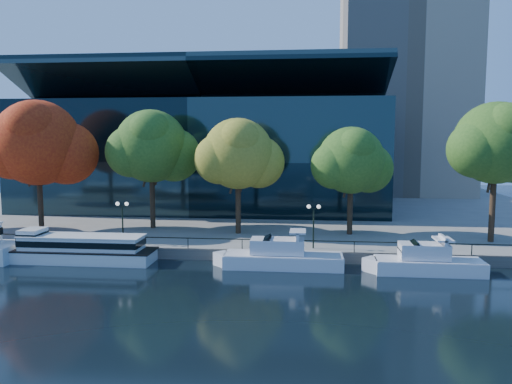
# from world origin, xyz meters

# --- Properties ---
(ground) EXTENTS (160.00, 160.00, 0.00)m
(ground) POSITION_xyz_m (0.00, 0.00, 0.00)
(ground) COLOR black
(ground) RESTS_ON ground
(promenade) EXTENTS (90.00, 67.08, 1.00)m
(promenade) POSITION_xyz_m (0.00, 36.38, 0.50)
(promenade) COLOR slate
(promenade) RESTS_ON ground
(railing) EXTENTS (88.20, 0.08, 0.99)m
(railing) POSITION_xyz_m (0.00, 3.25, 1.94)
(railing) COLOR black
(railing) RESTS_ON promenade
(convention_building) EXTENTS (50.00, 24.57, 21.43)m
(convention_building) POSITION_xyz_m (-4.00, 31.79, 8.51)
(convention_building) COLOR black
(convention_building) RESTS_ON ground
(office_tower) EXTENTS (22.50, 22.50, 65.90)m
(office_tower) POSITION_xyz_m (28.00, 55.00, 33.02)
(office_tower) COLOR tan
(office_tower) RESTS_ON ground
(tour_boat) EXTENTS (15.35, 3.42, 2.91)m
(tour_boat) POSITION_xyz_m (-10.04, 1.26, 1.24)
(tour_boat) COLOR silver
(tour_boat) RESTS_ON ground
(cruiser_near) EXTENTS (11.23, 2.89, 3.25)m
(cruiser_near) POSITION_xyz_m (8.39, 1.12, 1.01)
(cruiser_near) COLOR silver
(cruiser_near) RESTS_ON ground
(cruiser_far) EXTENTS (9.74, 2.70, 3.18)m
(cruiser_far) POSITION_xyz_m (20.38, 0.49, 1.01)
(cruiser_far) COLOR silver
(cruiser_far) RESTS_ON ground
(tree_1) EXTENTS (11.45, 9.39, 14.10)m
(tree_1) POSITION_xyz_m (-17.87, 10.21, 10.33)
(tree_1) COLOR black
(tree_1) RESTS_ON promenade
(tree_2) EXTENTS (10.06, 8.25, 13.17)m
(tree_2) POSITION_xyz_m (-6.28, 13.10, 9.97)
(tree_2) COLOR black
(tree_2) RESTS_ON promenade
(tree_3) EXTENTS (9.27, 7.60, 12.12)m
(tree_3) POSITION_xyz_m (3.71, 10.86, 9.25)
(tree_3) COLOR black
(tree_3) RESTS_ON promenade
(tree_4) EXTENTS (8.65, 7.09, 11.21)m
(tree_4) POSITION_xyz_m (15.40, 11.54, 8.59)
(tree_4) COLOR black
(tree_4) RESTS_ON promenade
(tree_5) EXTENTS (9.82, 8.05, 13.51)m
(tree_5) POSITION_xyz_m (28.82, 9.19, 10.41)
(tree_5) COLOR black
(tree_5) RESTS_ON promenade
(lamp_1) EXTENTS (1.26, 0.36, 4.03)m
(lamp_1) POSITION_xyz_m (-6.63, 4.50, 3.98)
(lamp_1) COLOR black
(lamp_1) RESTS_ON promenade
(lamp_2) EXTENTS (1.26, 0.36, 4.03)m
(lamp_2) POSITION_xyz_m (11.41, 4.50, 3.98)
(lamp_2) COLOR black
(lamp_2) RESTS_ON promenade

